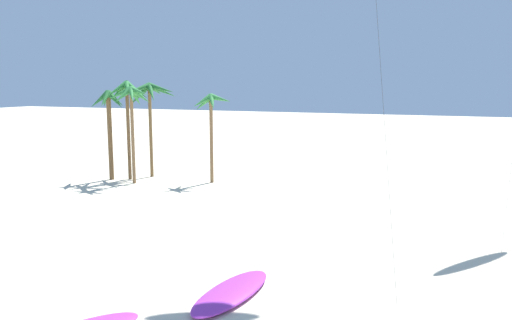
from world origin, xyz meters
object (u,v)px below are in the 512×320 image
Objects in this scene: palm_tree_4 at (211,108)px; grounded_kite_0 at (232,292)px; palm_tree_0 at (128,96)px; palm_tree_2 at (131,100)px; palm_tree_1 at (150,96)px; palm_tree_3 at (109,111)px.

palm_tree_4 is 25.07m from grounded_kite_0.
palm_tree_2 is (1.42, -1.42, -0.29)m from palm_tree_0.
palm_tree_2 is at bearing -44.88° from palm_tree_0.
palm_tree_2 reaches higher than palm_tree_4.
palm_tree_4 reaches higher than grounded_kite_0.
palm_tree_3 is (-2.63, -2.68, -1.32)m from palm_tree_1.
grounded_kite_0 is at bearing -60.30° from palm_tree_4.
grounded_kite_0 is (18.57, -21.40, -7.40)m from palm_tree_1.
grounded_kite_0 is at bearing -49.05° from palm_tree_1.
palm_tree_1 is 3.98m from palm_tree_3.
palm_tree_0 reaches higher than palm_tree_2.
palm_tree_2 reaches higher than grounded_kite_0.
palm_tree_1 reaches higher than palm_tree_2.
palm_tree_4 is at bearing -3.16° from palm_tree_1.
palm_tree_0 is 2.17m from palm_tree_3.
palm_tree_1 is (1.07, 1.95, 0.01)m from palm_tree_0.
palm_tree_0 reaches higher than palm_tree_4.
palm_tree_0 is 1.10× the size of palm_tree_3.
palm_tree_1 is at bearing 130.95° from grounded_kite_0.
palm_tree_1 reaches higher than palm_tree_3.
palm_tree_2 is 1.56× the size of grounded_kite_0.
palm_tree_4 is (7.64, 1.59, -0.94)m from palm_tree_0.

